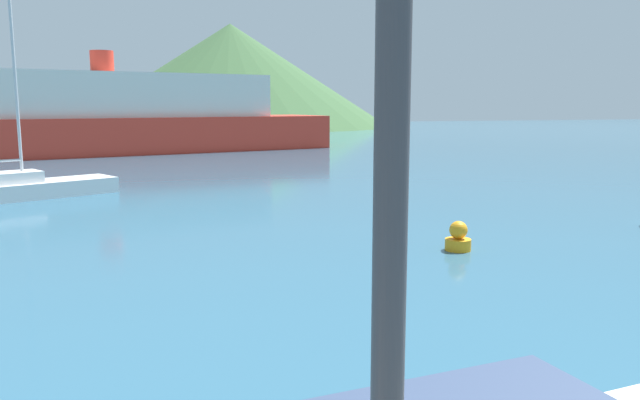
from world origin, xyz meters
TOP-DOWN VIEW (x-y plane):
  - sailboat_inner at (-10.33, 25.00)m, footprint 8.35×5.48m
  - ferry_distant at (-7.28, 48.14)m, footprint 36.05×14.88m
  - buoy_marker at (2.28, 12.28)m, footprint 0.66×0.66m
  - hill_west at (-18.28, 100.91)m, footprint 52.27×52.27m
  - hill_central at (10.94, 101.97)m, footprint 51.84×51.84m

SIDE VIEW (x-z plane):
  - buoy_marker at x=2.28m, z-range -0.07..0.70m
  - sailboat_inner at x=-10.33m, z-range -4.15..5.03m
  - ferry_distant at x=-7.28m, z-range -1.17..6.43m
  - hill_west at x=-18.28m, z-range 0.00..7.24m
  - hill_central at x=10.94m, z-range 0.00..16.55m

